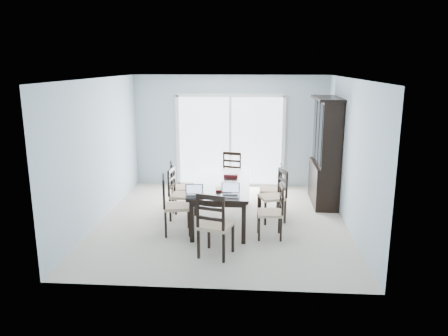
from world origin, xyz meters
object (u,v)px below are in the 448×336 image
(dining_table, at_px, (222,186))
(chair_right_far, at_px, (275,183))
(chair_left_mid, at_px, (177,188))
(laptop_dark, at_px, (194,195))
(chair_end_near, at_px, (213,219))
(game_box, at_px, (231,176))
(chair_right_mid, at_px, (277,190))
(chair_end_far, at_px, (231,170))
(hot_tub, at_px, (220,155))
(laptop_silver, at_px, (230,193))
(chair_right_near, at_px, (275,206))
(cell_phone, at_px, (219,198))
(china_hutch, at_px, (325,153))
(chair_left_far, at_px, (177,181))
(chair_left_near, at_px, (171,199))

(dining_table, bearing_deg, chair_right_far, 32.32)
(chair_left_mid, relative_size, laptop_dark, 3.59)
(chair_right_far, bearing_deg, laptop_dark, 140.55)
(chair_end_near, height_order, game_box, chair_end_near)
(chair_right_far, xyz_separation_m, laptop_dark, (-1.36, -1.58, 0.22))
(chair_right_mid, relative_size, laptop_dark, 3.59)
(chair_end_far, relative_size, laptop_dark, 3.59)
(laptop_dark, height_order, hot_tub, hot_tub)
(laptop_silver, height_order, hot_tub, hot_tub)
(dining_table, relative_size, chair_right_mid, 1.96)
(laptop_silver, bearing_deg, laptop_dark, -168.86)
(chair_right_mid, xyz_separation_m, laptop_dark, (-1.38, -1.08, 0.21))
(dining_table, relative_size, game_box, 8.59)
(chair_right_far, bearing_deg, laptop_silver, 153.05)
(dining_table, distance_m, chair_right_near, 1.17)
(chair_right_near, bearing_deg, chair_left_mid, 63.82)
(chair_right_far, relative_size, laptop_dark, 3.49)
(chair_right_far, distance_m, cell_phone, 1.89)
(china_hutch, distance_m, chair_right_near, 2.29)
(chair_right_mid, bearing_deg, cell_phone, 120.82)
(china_hutch, xyz_separation_m, laptop_dark, (-2.40, -2.21, -0.27))
(hot_tub, bearing_deg, chair_left_far, -101.66)
(chair_left_near, distance_m, chair_right_far, 2.21)
(laptop_dark, bearing_deg, hot_tub, 82.02)
(chair_right_near, distance_m, laptop_silver, 0.80)
(chair_right_near, xyz_separation_m, cell_phone, (-0.90, -0.30, 0.20))
(chair_left_mid, relative_size, chair_right_far, 1.03)
(chair_left_near, bearing_deg, chair_right_near, 76.43)
(chair_right_near, bearing_deg, chair_end_near, 130.78)
(chair_right_near, distance_m, hot_tub, 4.41)
(chair_left_far, height_order, chair_end_far, chair_end_far)
(chair_left_near, height_order, chair_left_far, chair_left_near)
(china_hutch, height_order, chair_end_far, china_hutch)
(chair_end_far, distance_m, laptop_dark, 2.61)
(china_hutch, height_order, chair_left_near, china_hutch)
(hot_tub, bearing_deg, dining_table, -84.59)
(chair_left_far, relative_size, laptop_dark, 3.57)
(game_box, xyz_separation_m, hot_tub, (-0.47, 3.17, -0.28))
(cell_phone, height_order, game_box, game_box)
(chair_end_far, relative_size, hot_tub, 0.54)
(dining_table, xyz_separation_m, china_hutch, (2.02, 1.25, 0.40))
(chair_left_mid, xyz_separation_m, hot_tub, (0.51, 3.42, -0.09))
(chair_left_mid, relative_size, laptop_silver, 3.66)
(laptop_dark, height_order, cell_phone, laptop_dark)
(chair_right_near, xyz_separation_m, chair_right_mid, (0.06, 0.82, 0.04))
(chair_left_far, distance_m, laptop_silver, 1.84)
(chair_right_far, relative_size, game_box, 4.24)
(hot_tub, bearing_deg, chair_right_far, -65.54)
(chair_right_mid, bearing_deg, dining_table, 78.60)
(laptop_dark, bearing_deg, chair_right_far, 41.85)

